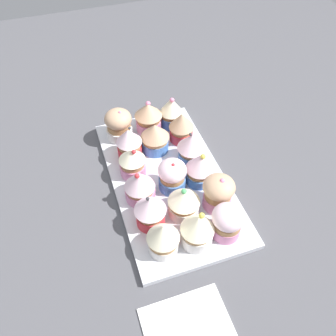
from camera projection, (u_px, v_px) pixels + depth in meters
The scene contains 20 objects.
ground_plane at pixel (168, 185), 77.13cm from camera, with size 180.00×180.00×3.00cm, color #4C4C51.
baking_tray at pixel (168, 179), 75.57cm from camera, with size 42.38×23.28×1.20cm.
cupcake_0 at pixel (227, 221), 63.29cm from camera, with size 5.93×5.93×7.25cm.
cupcake_1 at pixel (218, 192), 67.41cm from camera, with size 6.25×6.25×7.94cm.
cupcake_2 at pixel (200, 168), 71.66cm from camera, with size 5.92×5.92×8.06cm.
cupcake_3 at pixel (192, 147), 75.51cm from camera, with size 6.36×6.36×7.80cm.
cupcake_4 at pixel (181, 126), 80.11cm from camera, with size 5.77×5.77×7.60cm.
cupcake_5 at pixel (171, 111), 83.61cm from camera, with size 5.52×5.52×8.20cm.
cupcake_6 at pixel (199, 229), 62.19cm from camera, with size 6.13×6.13×7.67cm.
cupcake_7 at pixel (184, 202), 66.75cm from camera, with size 6.21×6.21×6.76cm.
cupcake_8 at pixel (172, 175), 70.68cm from camera, with size 5.81×5.81×7.50cm.
cupcake_9 at pixel (156, 137), 78.13cm from camera, with size 6.46×6.46×7.25cm.
cupcake_10 at pixel (148, 116), 82.58cm from camera, with size 6.55×6.55×7.85cm.
cupcake_11 at pixel (163, 238), 61.00cm from camera, with size 5.90×5.90×7.28cm.
cupcake_12 at pixel (150, 211), 64.80cm from camera, with size 6.07×6.07×7.30cm.
cupcake_13 at pixel (140, 185), 68.83cm from camera, with size 6.15×6.15×7.75cm.
cupcake_14 at pixel (132, 162), 73.37cm from camera, with size 5.63×5.63×7.30cm.
cupcake_15 at pixel (129, 143), 76.46cm from camera, with size 5.65×5.65×7.97cm.
cupcake_16 at pixel (119, 124), 80.93cm from camera, with size 6.24×6.24×7.74cm.
napkin at pixel (188, 327), 55.57cm from camera, with size 10.52×13.89×0.60cm, color white.
Camera 1 is at (-46.05, 15.60, 58.50)cm, focal length 37.54 mm.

